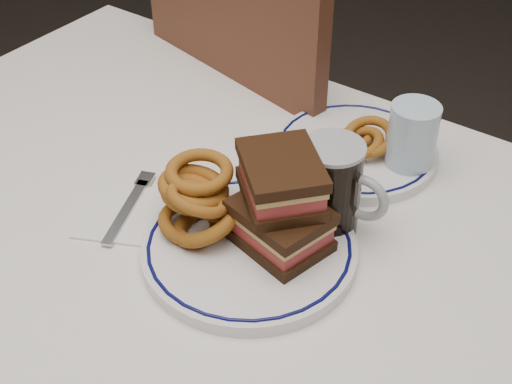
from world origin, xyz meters
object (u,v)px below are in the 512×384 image
Objects in this scene: reuben_sandwich at (281,203)px; far_plate at (355,150)px; chair_far at (279,138)px; beer_mug at (332,188)px; main_plate at (249,248)px.

reuben_sandwich is 0.26m from far_plate.
chair_far reaches higher than far_plate.
beer_mug reaches higher than far_plate.
chair_far reaches higher than reuben_sandwich.
reuben_sandwich reaches higher than beer_mug.
main_plate is at bearing -60.18° from chair_far.
reuben_sandwich reaches higher than main_plate.
chair_far is at bearing 123.84° from reuben_sandwich.
main_plate is 1.85× the size of reuben_sandwich.
main_plate is 0.14m from beer_mug.
reuben_sandwich is at bearing -84.53° from far_plate.
beer_mug is (0.35, -0.40, 0.28)m from chair_far.
reuben_sandwich is (0.32, -0.47, 0.29)m from chair_far.
far_plate is at bearing 108.06° from beer_mug.
reuben_sandwich reaches higher than far_plate.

